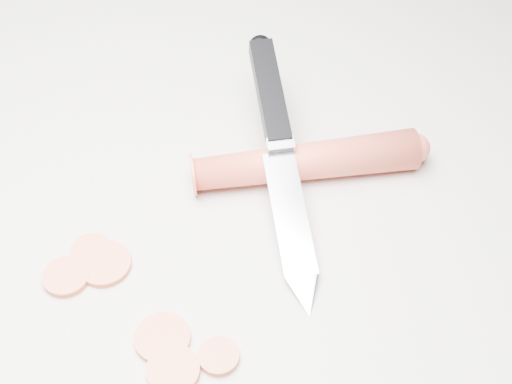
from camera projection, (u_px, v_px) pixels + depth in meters
The scene contains 9 objects.
ground at pixel (181, 237), 0.57m from camera, with size 2.40×2.40×0.00m, color beige.
carrot at pixel (306, 161), 0.60m from camera, with size 0.03×0.03×0.19m, color #E34330.
carrot_slice_0 at pixel (219, 356), 0.50m from camera, with size 0.03×0.03×0.01m, color #F06E45.
carrot_slice_1 at pixel (66, 277), 0.54m from camera, with size 0.04×0.04×0.01m, color #F06E45.
carrot_slice_2 at pixel (91, 251), 0.56m from camera, with size 0.03×0.03×0.01m, color #F06E45.
carrot_slice_3 at pixel (104, 264), 0.55m from camera, with size 0.04×0.04×0.01m, color #F06E45.
carrot_slice_4 at pixel (162, 338), 0.51m from camera, with size 0.04×0.04×0.01m, color #F06E45.
carrot_slice_5 at pixel (173, 371), 0.49m from camera, with size 0.04×0.04×0.01m, color #F06E45.
kitchen_knife at pixel (284, 159), 0.57m from camera, with size 0.18×0.22×0.07m, color #B8BBBF, non-canonical shape.
Camera 1 is at (0.22, -0.27, 0.45)m, focal length 50.00 mm.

